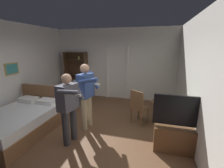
# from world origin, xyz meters

# --- Properties ---
(ground_plane) EXTENTS (6.31, 6.31, 0.00)m
(ground_plane) POSITION_xyz_m (0.00, 0.00, 0.00)
(ground_plane) COLOR brown
(wall_back) EXTENTS (5.19, 0.12, 2.87)m
(wall_back) POSITION_xyz_m (0.00, 2.93, 1.43)
(wall_back) COLOR silver
(wall_back) RESTS_ON ground_plane
(wall_left) EXTENTS (0.15, 5.98, 2.87)m
(wall_left) POSITION_xyz_m (-2.53, 0.00, 1.43)
(wall_left) COLOR silver
(wall_left) RESTS_ON ground_plane
(wall_right) EXTENTS (0.12, 5.98, 2.87)m
(wall_right) POSITION_xyz_m (2.53, 0.00, 1.43)
(wall_right) COLOR silver
(wall_right) RESTS_ON ground_plane
(doorway_frame) EXTENTS (0.93, 0.08, 2.13)m
(doorway_frame) POSITION_xyz_m (0.13, 2.85, 1.22)
(doorway_frame) COLOR white
(doorway_frame) RESTS_ON ground_plane
(bed) EXTENTS (1.47, 2.05, 1.02)m
(bed) POSITION_xyz_m (-1.62, -0.40, 0.30)
(bed) COLOR brown
(bed) RESTS_ON ground_plane
(bookshelf) EXTENTS (0.99, 0.32, 1.92)m
(bookshelf) POSITION_xyz_m (-1.65, 2.71, 1.04)
(bookshelf) COLOR #4C331E
(bookshelf) RESTS_ON ground_plane
(tv_flatscreen) EXTENTS (1.09, 0.40, 1.23)m
(tv_flatscreen) POSITION_xyz_m (2.17, -0.14, 0.37)
(tv_flatscreen) COLOR brown
(tv_flatscreen) RESTS_ON ground_plane
(side_table) EXTENTS (0.64, 0.64, 0.70)m
(side_table) POSITION_xyz_m (1.89, 0.88, 0.47)
(side_table) COLOR brown
(side_table) RESTS_ON ground_plane
(laptop) EXTENTS (0.32, 0.33, 0.16)m
(laptop) POSITION_xyz_m (1.86, 0.84, 0.75)
(laptop) COLOR black
(laptop) RESTS_ON side_table
(bottle_on_table) EXTENTS (0.06, 0.06, 0.26)m
(bottle_on_table) POSITION_xyz_m (2.03, 0.80, 0.81)
(bottle_on_table) COLOR #353C15
(bottle_on_table) RESTS_ON side_table
(wooden_chair) EXTENTS (0.58, 0.58, 0.99)m
(wooden_chair) POSITION_xyz_m (1.24, 0.81, 0.54)
(wooden_chair) COLOR brown
(wooden_chair) RESTS_ON ground_plane
(person_blue_shirt) EXTENTS (0.68, 0.71, 1.60)m
(person_blue_shirt) POSITION_xyz_m (-0.17, -0.46, 0.93)
(person_blue_shirt) COLOR #333338
(person_blue_shirt) RESTS_ON ground_plane
(person_striped_shirt) EXTENTS (0.67, 0.68, 1.73)m
(person_striped_shirt) POSITION_xyz_m (-0.07, 0.24, 1.01)
(person_striped_shirt) COLOR tan
(person_striped_shirt) RESTS_ON ground_plane
(suitcase_dark) EXTENTS (0.66, 0.40, 0.43)m
(suitcase_dark) POSITION_xyz_m (-1.28, 1.62, 0.22)
(suitcase_dark) COLOR black
(suitcase_dark) RESTS_ON ground_plane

